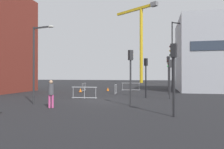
% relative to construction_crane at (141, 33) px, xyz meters
% --- Properties ---
extents(ground, '(160.00, 160.00, 0.00)m').
position_rel_construction_crane_xyz_m(ground, '(0.27, -44.29, -14.37)').
color(ground, black).
extents(construction_crane, '(12.82, 8.84, 22.05)m').
position_rel_construction_crane_xyz_m(construction_crane, '(0.00, 0.00, 0.00)').
color(construction_crane, gold).
rests_on(construction_crane, ground).
extents(streetlamp_tall, '(1.45, 1.12, 8.77)m').
position_rel_construction_crane_xyz_m(streetlamp_tall, '(6.82, -33.94, -9.32)').
color(streetlamp_tall, black).
rests_on(streetlamp_tall, ground).
extents(streetlamp_short, '(1.84, 0.48, 5.69)m').
position_rel_construction_crane_xyz_m(streetlamp_short, '(-3.70, -47.28, -10.91)').
color(streetlamp_short, '#2D2D30').
rests_on(streetlamp_short, ground).
extents(traffic_light_corner, '(0.37, 0.36, 3.86)m').
position_rel_construction_crane_xyz_m(traffic_light_corner, '(3.14, -46.62, -11.77)').
color(traffic_light_corner, '#2D2D30').
rests_on(traffic_light_corner, ground).
extents(traffic_light_island, '(0.36, 0.38, 3.72)m').
position_rel_construction_crane_xyz_m(traffic_light_island, '(3.87, -41.10, -11.86)').
color(traffic_light_island, black).
rests_on(traffic_light_island, ground).
extents(traffic_light_far, '(0.39, 0.32, 3.50)m').
position_rel_construction_crane_xyz_m(traffic_light_far, '(6.00, -41.80, -11.99)').
color(traffic_light_far, '#2D2D30').
rests_on(traffic_light_far, ground).
extents(traffic_light_crosswalk, '(0.39, 0.34, 4.21)m').
position_rel_construction_crane_xyz_m(traffic_light_crosswalk, '(6.09, -37.12, -11.56)').
color(traffic_light_crosswalk, '#232326').
rests_on(traffic_light_crosswalk, ground).
extents(traffic_light_verge, '(0.39, 0.32, 3.72)m').
position_rel_construction_crane_xyz_m(traffic_light_verge, '(5.79, -50.07, -11.86)').
color(traffic_light_verge, '#232326').
rests_on(traffic_light_verge, ground).
extents(pedestrian_walking, '(0.34, 0.34, 1.80)m').
position_rel_construction_crane_xyz_m(pedestrian_walking, '(-1.78, -48.68, -13.32)').
color(pedestrian_walking, '#D14C8C').
rests_on(pedestrian_walking, ground).
extents(safety_barrier_front, '(2.33, 0.25, 1.08)m').
position_rel_construction_crane_xyz_m(safety_barrier_front, '(-1.51, -43.10, -13.81)').
color(safety_barrier_front, '#B2B5BA').
rests_on(safety_barrier_front, ground).
extents(safety_barrier_left_run, '(0.26, 2.00, 1.08)m').
position_rel_construction_crane_xyz_m(safety_barrier_left_run, '(-4.83, -34.04, -13.81)').
color(safety_barrier_left_run, '#9EA0A5').
rests_on(safety_barrier_left_run, ground).
extents(safety_barrier_right_run, '(0.23, 1.96, 1.08)m').
position_rel_construction_crane_xyz_m(safety_barrier_right_run, '(0.30, -37.80, -13.81)').
color(safety_barrier_right_run, '#9EA0A5').
rests_on(safety_barrier_right_run, ground).
extents(safety_barrier_rear, '(2.54, 0.42, 1.08)m').
position_rel_construction_crane_xyz_m(safety_barrier_rear, '(1.25, -31.80, -13.81)').
color(safety_barrier_rear, '#9EA0A5').
rests_on(safety_barrier_rear, ground).
extents(traffic_cone_orange, '(0.47, 0.47, 0.48)m').
position_rel_construction_crane_xyz_m(traffic_cone_orange, '(-1.70, -33.23, -14.15)').
color(traffic_cone_orange, black).
rests_on(traffic_cone_orange, ground).
extents(traffic_cone_on_verge, '(0.51, 0.51, 0.52)m').
position_rel_construction_crane_xyz_m(traffic_cone_on_verge, '(-4.53, -36.18, -14.13)').
color(traffic_cone_on_verge, black).
rests_on(traffic_cone_on_verge, ground).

